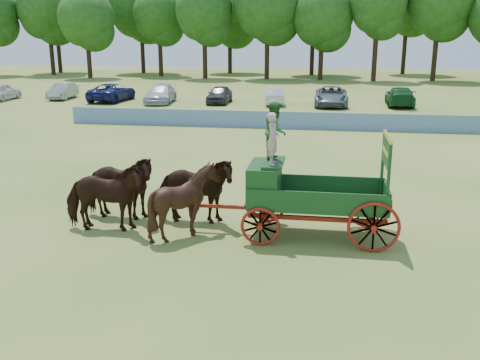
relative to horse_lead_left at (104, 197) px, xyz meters
name	(u,v)px	position (x,y,z in m)	size (l,w,h in m)	color
ground	(243,231)	(3.98, 0.60, -1.03)	(160.00, 160.00, 0.00)	#A29749
horse_lead_left	(104,197)	(0.00, 0.00, 0.00)	(1.12, 2.45, 2.07)	black
horse_lead_right	(119,187)	(0.00, 1.10, 0.00)	(1.12, 2.45, 2.07)	black
horse_wheel_left	(185,201)	(2.40, 0.00, 0.00)	(1.67, 1.88, 2.07)	black
horse_wheel_right	(194,191)	(2.40, 1.10, 0.00)	(1.12, 2.45, 2.07)	black
farm_dray	(292,179)	(5.36, 0.59, 0.61)	(5.99, 2.00, 3.78)	#9C2B0F
sponsor_banner	(272,120)	(2.98, 18.60, -0.51)	(26.00, 0.08, 1.05)	#1B4F95
parked_cars	(205,94)	(-3.83, 30.30, -0.28)	(36.38, 6.44, 1.56)	silver
treeline	(292,6)	(1.27, 60.76, 8.24)	(88.96, 22.20, 15.21)	#382314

